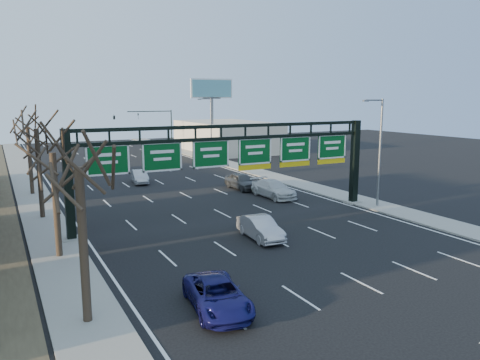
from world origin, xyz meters
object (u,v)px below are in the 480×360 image
car_blue_suv (217,295)px  car_white_wagon (273,189)px  car_silver_sedan (260,228)px  sign_gantry (235,159)px

car_blue_suv → car_white_wagon: 23.68m
car_blue_suv → car_silver_sedan: size_ratio=1.08×
car_silver_sedan → car_blue_suv: bearing=-126.8°
car_blue_suv → car_silver_sedan: 10.64m
sign_gantry → car_white_wagon: (6.71, 5.39, -3.85)m
sign_gantry → car_blue_suv: (-7.75, -13.36, -3.96)m
car_blue_suv → car_silver_sedan: (6.88, 8.12, 0.06)m
car_blue_suv → sign_gantry: bearing=68.2°
car_white_wagon → car_blue_suv: bearing=-130.5°
sign_gantry → car_white_wagon: sign_gantry is taller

